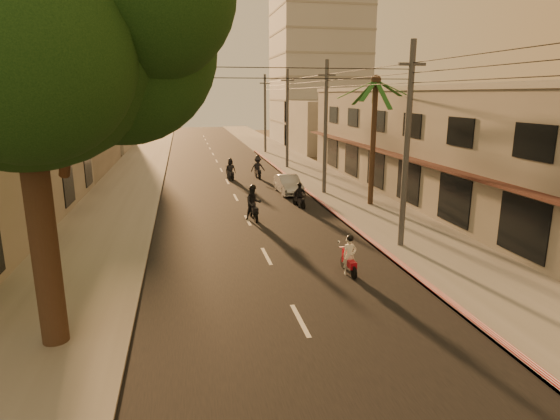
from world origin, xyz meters
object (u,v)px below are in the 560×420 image
at_px(scooter_mid_b, 299,196).
at_px(palm_tree, 376,88).
at_px(parked_car, 288,184).
at_px(broadleaf_tree, 35,22).
at_px(scooter_mid_a, 253,204).
at_px(scooter_far_a, 230,170).
at_px(scooter_red, 349,257).
at_px(scooter_far_b, 258,168).

bearing_deg(scooter_mid_b, palm_tree, -18.15).
distance_m(palm_tree, parked_car, 9.03).
distance_m(palm_tree, scooter_mid_b, 7.84).
xyz_separation_m(broadleaf_tree, scooter_mid_a, (6.95, 11.99, -7.58)).
distance_m(palm_tree, scooter_far_a, 14.74).
height_order(palm_tree, scooter_red, palm_tree).
xyz_separation_m(broadleaf_tree, scooter_mid_b, (10.15, 14.30, -7.76)).
distance_m(scooter_red, scooter_far_b, 21.74).
bearing_deg(broadleaf_tree, scooter_mid_b, 54.63).
xyz_separation_m(scooter_red, scooter_far_a, (-2.43, 21.51, 0.11)).
xyz_separation_m(palm_tree, scooter_far_a, (-7.65, 10.88, -6.35)).
height_order(scooter_mid_a, scooter_far_a, scooter_mid_a).
height_order(palm_tree, scooter_mid_b, palm_tree).
distance_m(scooter_red, scooter_mid_b, 11.11).
distance_m(broadleaf_tree, scooter_red, 12.62).
xyz_separation_m(scooter_mid_b, scooter_far_b, (-0.91, 10.66, 0.16)).
xyz_separation_m(scooter_mid_a, scooter_mid_b, (3.20, 2.32, -0.18)).
relative_size(scooter_mid_a, parked_car, 0.51).
height_order(scooter_mid_a, parked_car, scooter_mid_a).
xyz_separation_m(palm_tree, scooter_far_b, (-5.36, 11.11, -6.28)).
xyz_separation_m(broadleaf_tree, palm_tree, (14.61, 13.86, -1.33)).
distance_m(scooter_mid_a, parked_car, 7.36).
bearing_deg(palm_tree, parked_car, 132.32).
distance_m(palm_tree, scooter_far_b, 13.84).
relative_size(broadleaf_tree, scooter_mid_b, 7.60).
relative_size(palm_tree, scooter_mid_b, 5.15).
distance_m(scooter_red, scooter_mid_a, 9.10).
xyz_separation_m(scooter_far_a, scooter_far_b, (2.29, 0.23, 0.07)).
bearing_deg(broadleaf_tree, parked_car, 60.67).
relative_size(palm_tree, scooter_mid_a, 4.04).
relative_size(scooter_mid_b, scooter_far_a, 0.88).
bearing_deg(scooter_far_a, scooter_red, -93.63).
height_order(broadleaf_tree, parked_car, broadleaf_tree).
xyz_separation_m(scooter_red, parked_car, (1.00, 15.27, -0.05)).
xyz_separation_m(palm_tree, scooter_red, (-5.22, -10.63, -6.45)).
distance_m(scooter_red, parked_car, 15.30).
height_order(scooter_red, parked_car, scooter_red).
xyz_separation_m(scooter_far_b, parked_car, (1.14, -6.47, -0.23)).
height_order(scooter_red, scooter_mid_a, scooter_mid_a).
bearing_deg(scooter_far_a, scooter_far_b, -4.39).
relative_size(scooter_mid_a, scooter_far_b, 1.04).
relative_size(palm_tree, scooter_far_b, 4.20).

